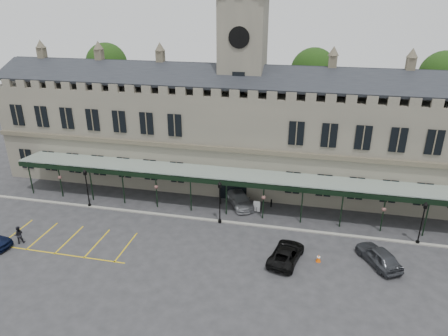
% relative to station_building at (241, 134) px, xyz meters
% --- Properties ---
extents(ground, '(140.00, 140.00, 0.00)m').
position_rel_station_building_xyz_m(ground, '(0.00, -15.91, -6.47)').
color(ground, '#2B2B2D').
extents(station_building, '(60.00, 10.36, 17.30)m').
position_rel_station_building_xyz_m(station_building, '(0.00, 0.00, 0.00)').
color(station_building, '#635F53').
rests_on(station_building, ground).
extents(clock_tower, '(5.60, 5.60, 24.80)m').
position_rel_station_building_xyz_m(clock_tower, '(0.00, 0.09, 6.64)').
color(clock_tower, '#635F53').
rests_on(clock_tower, ground).
extents(canopy, '(50.00, 4.10, 4.30)m').
position_rel_station_building_xyz_m(canopy, '(0.00, -8.45, -4.06)').
color(canopy, '#8C9E93').
rests_on(canopy, ground).
extents(kerb, '(60.00, 0.40, 0.12)m').
position_rel_station_building_xyz_m(kerb, '(0.00, -10.41, -6.41)').
color(kerb, gray).
rests_on(kerb, ground).
extents(parking_markings, '(16.00, 6.00, 0.01)m').
position_rel_station_building_xyz_m(parking_markings, '(-14.00, -17.41, -6.47)').
color(parking_markings, gold).
rests_on(parking_markings, ground).
extents(tree_behind_left, '(6.00, 6.00, 16.00)m').
position_rel_station_building_xyz_m(tree_behind_left, '(-22.00, 9.09, 6.35)').
color(tree_behind_left, '#332314').
rests_on(tree_behind_left, ground).
extents(tree_behind_mid, '(6.00, 6.00, 16.00)m').
position_rel_station_building_xyz_m(tree_behind_mid, '(8.00, 9.09, 6.35)').
color(tree_behind_mid, '#332314').
rests_on(tree_behind_mid, ground).
extents(tree_behind_right, '(6.00, 6.00, 16.00)m').
position_rel_station_building_xyz_m(tree_behind_right, '(24.00, 9.09, 6.35)').
color(tree_behind_right, '#332314').
rests_on(tree_behind_right, ground).
extents(lamp_post_left, '(0.44, 0.44, 4.62)m').
position_rel_station_building_xyz_m(lamp_post_left, '(-15.56, -10.32, -3.73)').
color(lamp_post_left, black).
rests_on(lamp_post_left, ground).
extents(lamp_post_mid, '(0.46, 0.46, 4.81)m').
position_rel_station_building_xyz_m(lamp_post_mid, '(-0.30, -10.60, -3.61)').
color(lamp_post_mid, black).
rests_on(lamp_post_mid, ground).
extents(lamp_post_right, '(0.43, 0.43, 4.55)m').
position_rel_station_building_xyz_m(lamp_post_right, '(19.18, -10.37, -3.77)').
color(lamp_post_right, black).
rests_on(lamp_post_right, ground).
extents(traffic_cone, '(0.45, 0.45, 0.72)m').
position_rel_station_building_xyz_m(traffic_cone, '(9.87, -15.30, -6.12)').
color(traffic_cone, '#E45307').
rests_on(traffic_cone, ground).
extents(sign_board, '(0.75, 0.06, 1.28)m').
position_rel_station_building_xyz_m(sign_board, '(3.15, -7.37, -5.84)').
color(sign_board, black).
rests_on(sign_board, ground).
extents(bollard_left, '(0.17, 0.17, 0.94)m').
position_rel_station_building_xyz_m(bollard_left, '(-1.18, -6.48, -6.00)').
color(bollard_left, black).
rests_on(bollard_left, ground).
extents(bollard_right, '(0.16, 0.16, 0.91)m').
position_rel_station_building_xyz_m(bollard_right, '(4.60, -5.92, -6.01)').
color(bollard_right, black).
rests_on(bollard_right, ground).
extents(car_taxi, '(4.38, 5.59, 1.51)m').
position_rel_station_building_xyz_m(car_taxi, '(1.00, -6.27, -5.71)').
color(car_taxi, gray).
rests_on(car_taxi, ground).
extents(car_van, '(3.45, 5.46, 1.41)m').
position_rel_station_building_xyz_m(car_van, '(7.00, -15.74, -5.76)').
color(car_van, black).
rests_on(car_van, ground).
extents(car_right_a, '(4.07, 5.17, 1.65)m').
position_rel_station_building_xyz_m(car_right_a, '(15.02, -14.52, -5.64)').
color(car_right_a, '#34363B').
rests_on(car_right_a, ground).
extents(person_b, '(1.11, 1.05, 1.81)m').
position_rel_station_building_xyz_m(person_b, '(-18.30, -18.46, -5.56)').
color(person_b, black).
rests_on(person_b, ground).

